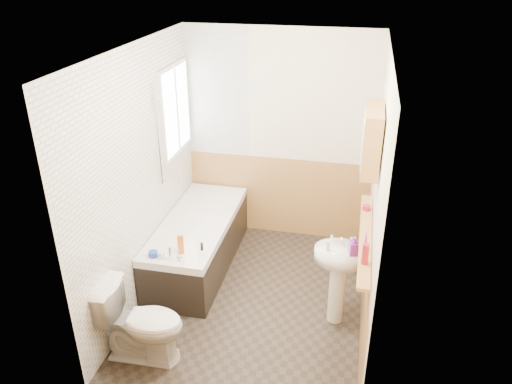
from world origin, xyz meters
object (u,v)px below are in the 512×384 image
toilet (141,322)px  medicine_cabinet (372,139)px  sink (339,270)px  pine_shelf (365,236)px  bathtub (198,242)px

toilet → medicine_cabinet: size_ratio=1.28×
toilet → sink: 1.82m
toilet → medicine_cabinet: bearing=-64.1°
pine_shelf → medicine_cabinet: medicine_cabinet is taller
sink → pine_shelf: pine_shelf is taller
toilet → sink: (1.60, 0.84, 0.21)m
toilet → sink: size_ratio=0.82×
medicine_cabinet → pine_shelf: bearing=-82.4°
toilet → sink: bearing=-64.3°
toilet → medicine_cabinet: (1.77, 0.93, 1.46)m
bathtub → pine_shelf: size_ratio=1.15×
bathtub → sink: (1.57, -0.61, 0.27)m
pine_shelf → medicine_cabinet: (-0.03, 0.21, 0.80)m
sink → toilet: bearing=-138.6°
sink → medicine_cabinet: medicine_cabinet is taller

